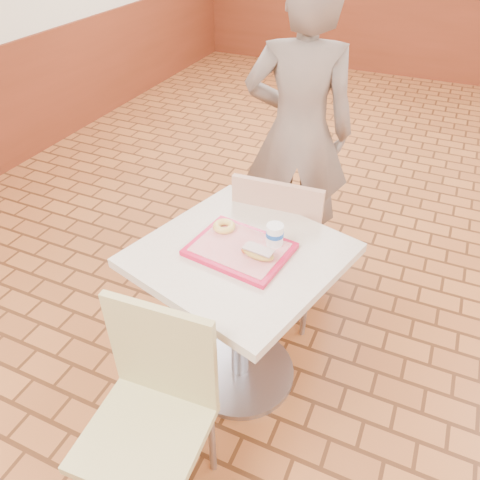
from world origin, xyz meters
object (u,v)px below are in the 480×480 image
at_px(serving_tray, 240,249).
at_px(chair_main_front, 152,407).
at_px(main_table, 240,297).
at_px(ring_donut, 224,226).
at_px(customer, 298,133).
at_px(paper_cup, 275,234).
at_px(long_john_donut, 258,253).
at_px(chair_main_back, 280,241).

bearing_deg(serving_tray, chair_main_front, -96.85).
xyz_separation_m(main_table, ring_donut, (-0.11, 0.08, 0.31)).
distance_m(main_table, customer, 1.14).
relative_size(customer, paper_cup, 18.90).
bearing_deg(long_john_donut, paper_cup, 74.95).
xyz_separation_m(serving_tray, long_john_donut, (0.09, -0.03, 0.03)).
bearing_deg(chair_main_back, ring_donut, 68.66).
relative_size(serving_tray, ring_donut, 4.07).
bearing_deg(paper_cup, main_table, -147.12).
height_order(main_table, customer, customer).
relative_size(chair_main_back, customer, 0.54).
relative_size(chair_main_back, ring_donut, 9.74).
height_order(chair_main_front, long_john_donut, chair_main_front).
height_order(chair_main_back, ring_donut, chair_main_back).
distance_m(main_table, chair_main_back, 0.49).
xyz_separation_m(customer, serving_tray, (0.11, -1.09, -0.05)).
relative_size(chair_main_front, long_john_donut, 6.16).
height_order(main_table, chair_main_back, chair_main_back).
distance_m(chair_main_front, serving_tray, 0.70).
xyz_separation_m(customer, ring_donut, (-0.00, -1.00, -0.02)).
height_order(customer, long_john_donut, customer).
bearing_deg(chair_main_front, customer, 87.29).
relative_size(serving_tray, paper_cup, 4.29).
xyz_separation_m(main_table, customer, (-0.11, 1.09, 0.33)).
distance_m(chair_main_front, long_john_donut, 0.71).
height_order(chair_main_back, long_john_donut, chair_main_back).
bearing_deg(chair_main_front, long_john_donut, 70.23).
xyz_separation_m(main_table, serving_tray, (0.00, 0.00, 0.28)).
bearing_deg(chair_main_front, ring_donut, 89.26).
distance_m(chair_main_back, customer, 0.70).
bearing_deg(main_table, paper_cup, 32.88).
bearing_deg(chair_main_back, paper_cup, 101.02).
bearing_deg(long_john_donut, ring_donut, 150.72).
distance_m(chair_main_front, chair_main_back, 1.12).
height_order(main_table, chair_main_front, chair_main_front).
bearing_deg(long_john_donut, chair_main_front, -105.83).
relative_size(serving_tray, long_john_donut, 2.67).
distance_m(ring_donut, long_john_donut, 0.24).
bearing_deg(customer, chair_main_back, 85.24).
bearing_deg(long_john_donut, main_table, 161.26).
distance_m(main_table, long_john_donut, 0.33).
xyz_separation_m(customer, long_john_donut, (0.20, -1.12, -0.02)).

